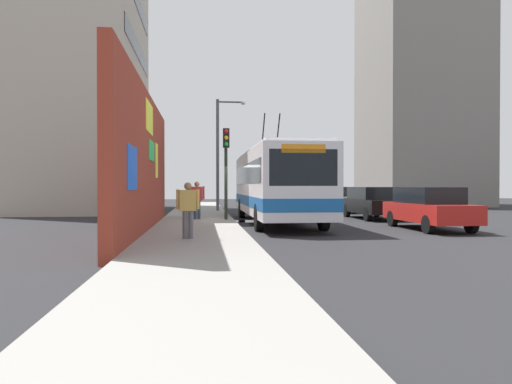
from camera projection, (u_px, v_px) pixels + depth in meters
ground_plane at (234, 223)px, 20.89m from camera, size 80.00×80.00×0.00m
sidewalk_slab at (197, 222)px, 20.70m from camera, size 48.00×3.20×0.15m
graffiti_wall at (145, 163)px, 16.33m from camera, size 13.66×0.32×4.79m
building_far_left at (83, 52)px, 31.71m from camera, size 13.32×7.10×21.01m
building_far_right at (420, 82)px, 40.47m from camera, size 9.02×8.57×20.97m
city_bus at (276, 183)px, 20.85m from camera, size 11.42×2.65×4.97m
parked_car_red at (428, 207)px, 17.85m from camera, size 4.64×1.77×1.58m
parked_car_black at (372, 202)px, 23.72m from camera, size 4.79×1.84×1.58m
parked_car_champagne at (336, 199)px, 30.10m from camera, size 4.72×1.78×1.58m
pedestrian_midblock at (197, 197)px, 21.34m from camera, size 0.22×0.75×1.68m
pedestrian_near_wall at (188, 206)px, 13.36m from camera, size 0.22×0.64×1.58m
traffic_light at (226, 158)px, 21.01m from camera, size 0.49×0.28×4.03m
street_lamp at (221, 147)px, 28.81m from camera, size 0.44×1.78×6.71m
curbside_puddle at (246, 221)px, 22.08m from camera, size 1.63×1.63×0.00m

